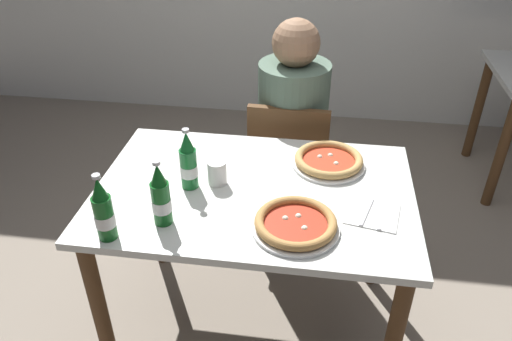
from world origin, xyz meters
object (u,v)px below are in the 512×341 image
beer_bottle_right (188,163)px  paper_cup (217,173)px  pizza_margherita_near (296,224)px  pizza_marinara_far (329,161)px  diner_seated (292,142)px  dining_table_main (254,212)px  chair_behind_table (289,165)px  beer_bottle_left (103,212)px  beer_bottle_center (161,197)px  napkin_with_cutlery (373,213)px

beer_bottle_right → paper_cup: (0.10, 0.04, -0.06)m
pizza_margherita_near → pizza_marinara_far: (0.10, 0.42, 0.00)m
diner_seated → dining_table_main: bearing=-98.1°
chair_behind_table → pizza_margherita_near: (0.08, -0.82, 0.29)m
diner_seated → paper_cup: diner_seated is taller
dining_table_main → beer_bottle_left: 0.60m
dining_table_main → chair_behind_table: size_ratio=1.41×
dining_table_main → beer_bottle_right: (-0.24, -0.02, 0.22)m
chair_behind_table → beer_bottle_center: size_ratio=3.44×
napkin_with_cutlery → paper_cup: 0.59m
chair_behind_table → napkin_with_cutlery: 0.83m
dining_table_main → beer_bottle_left: (-0.44, -0.34, 0.22)m
pizza_margherita_near → pizza_marinara_far: same height
pizza_margherita_near → beer_bottle_right: (-0.42, 0.19, 0.08)m
beer_bottle_left → pizza_marinara_far: bearing=37.7°
diner_seated → paper_cup: bearing=-110.5°
beer_bottle_left → paper_cup: beer_bottle_left is taller
pizza_margherita_near → napkin_with_cutlery: bearing=24.8°
dining_table_main → napkin_with_cutlery: napkin_with_cutlery is taller
beer_bottle_center → pizza_margherita_near: bearing=3.5°
beer_bottle_left → dining_table_main: bearing=37.9°
napkin_with_cutlery → paper_cup: size_ratio=2.22×
pizza_marinara_far → dining_table_main: bearing=-142.7°
pizza_margherita_near → diner_seated: bearing=95.2°
beer_bottle_center → napkin_with_cutlery: bearing=11.8°
chair_behind_table → diner_seated: (0.00, 0.05, 0.10)m
dining_table_main → diner_seated: diner_seated is taller
napkin_with_cutlery → beer_bottle_left: bearing=-164.0°
diner_seated → pizza_margherita_near: diner_seated is taller
napkin_with_cutlery → beer_bottle_right: bearing=173.9°
pizza_margherita_near → beer_bottle_right: bearing=155.0°
chair_behind_table → paper_cup: 0.71m
dining_table_main → pizza_margherita_near: pizza_margherita_near is taller
dining_table_main → pizza_margherita_near: bearing=-50.8°
pizza_margherita_near → paper_cup: (-0.32, 0.23, 0.03)m
pizza_marinara_far → napkin_with_cutlery: bearing=-61.6°
pizza_marinara_far → diner_seated: bearing=111.8°
dining_table_main → pizza_marinara_far: 0.37m
pizza_margherita_near → beer_bottle_left: 0.63m
pizza_marinara_far → beer_bottle_right: 0.57m
paper_cup → beer_bottle_right: bearing=-159.5°
beer_bottle_right → paper_cup: beer_bottle_right is taller
beer_bottle_center → napkin_with_cutlery: 0.74m
chair_behind_table → beer_bottle_right: beer_bottle_right is taller
pizza_margherita_near → beer_bottle_center: (-0.45, -0.03, 0.08)m
dining_table_main → beer_bottle_right: 0.33m
dining_table_main → chair_behind_table: bearing=81.6°
dining_table_main → paper_cup: 0.22m
beer_bottle_right → paper_cup: bearing=20.5°
pizza_marinara_far → paper_cup: (-0.42, -0.19, 0.03)m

